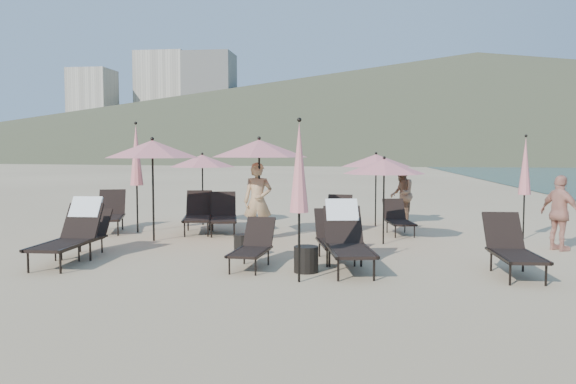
# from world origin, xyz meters

# --- Properties ---
(ground) EXTENTS (800.00, 800.00, 0.00)m
(ground) POSITION_xyz_m (0.00, 0.00, 0.00)
(ground) COLOR #D6BA8C
(ground) RESTS_ON ground
(volcanic_headland) EXTENTS (690.00, 690.00, 55.00)m
(volcanic_headland) POSITION_xyz_m (71.37, 302.62, 26.49)
(volcanic_headland) COLOR brown
(volcanic_headland) RESTS_ON ground
(hotel_skyline) EXTENTS (109.00, 82.00, 55.00)m
(hotel_skyline) POSITION_xyz_m (-93.62, 271.21, 24.18)
(hotel_skyline) COLOR beige
(hotel_skyline) RESTS_ON ground
(lounger_0) EXTENTS (0.59, 1.53, 0.88)m
(lounger_0) POSITION_xyz_m (-4.65, 0.45, 0.41)
(lounger_0) COLOR black
(lounger_0) RESTS_ON ground
(lounger_1) EXTENTS (0.78, 1.95, 1.19)m
(lounger_1) POSITION_xyz_m (-4.51, -0.36, 0.57)
(lounger_1) COLOR black
(lounger_1) RESTS_ON ground
(lounger_2) EXTENTS (0.66, 1.50, 0.85)m
(lounger_2) POSITION_xyz_m (-1.02, -0.33, 0.40)
(lounger_2) COLOR black
(lounger_2) RESTS_ON ground
(lounger_3) EXTENTS (1.03, 2.01, 1.19)m
(lounger_3) POSITION_xyz_m (0.67, -0.25, 0.57)
(lounger_3) COLOR black
(lounger_3) RESTS_ON ground
(lounger_4) EXTENTS (0.94, 1.71, 0.93)m
(lounger_4) POSITION_xyz_m (0.40, 0.65, 0.43)
(lounger_4) COLOR black
(lounger_4) RESTS_ON ground
(lounger_5) EXTENTS (0.74, 1.76, 0.99)m
(lounger_5) POSITION_xyz_m (3.46, -0.37, 0.46)
(lounger_5) COLOR black
(lounger_5) RESTS_ON ground
(lounger_6) EXTENTS (1.26, 1.97, 1.06)m
(lounger_6) POSITION_xyz_m (-5.65, 3.70, 0.50)
(lounger_6) COLOR black
(lounger_6) RESTS_ON ground
(lounger_7) EXTENTS (1.09, 1.93, 1.04)m
(lounger_7) POSITION_xyz_m (-3.32, 3.91, 0.49)
(lounger_7) COLOR black
(lounger_7) RESTS_ON ground
(lounger_8) EXTENTS (1.07, 1.88, 1.02)m
(lounger_8) POSITION_xyz_m (-2.64, 3.88, 0.48)
(lounger_8) COLOR black
(lounger_8) RESTS_ON ground
(lounger_9) EXTENTS (0.80, 1.75, 0.98)m
(lounger_9) POSITION_xyz_m (0.29, 3.82, 0.46)
(lounger_9) COLOR black
(lounger_9) RESTS_ON ground
(lounger_10) EXTENTS (0.81, 1.56, 0.85)m
(lounger_10) POSITION_xyz_m (1.84, 4.27, 0.40)
(lounger_10) COLOR black
(lounger_10) RESTS_ON ground
(umbrella_open_0) EXTENTS (2.26, 2.26, 2.43)m
(umbrella_open_0) POSITION_xyz_m (-3.92, 2.33, 2.15)
(umbrella_open_0) COLOR black
(umbrella_open_0) RESTS_ON ground
(umbrella_open_1) EXTENTS (2.28, 2.28, 2.45)m
(umbrella_open_1) POSITION_xyz_m (-1.48, 2.75, 2.17)
(umbrella_open_1) COLOR black
(umbrella_open_1) RESTS_ON ground
(umbrella_open_2) EXTENTS (1.85, 1.85, 1.99)m
(umbrella_open_2) POSITION_xyz_m (1.41, 2.58, 1.76)
(umbrella_open_2) COLOR black
(umbrella_open_2) RESTS_ON ground
(umbrella_open_3) EXTENTS (1.93, 1.93, 2.08)m
(umbrella_open_3) POSITION_xyz_m (-3.60, 5.30, 1.84)
(umbrella_open_3) COLOR black
(umbrella_open_3) RESTS_ON ground
(umbrella_open_4) EXTENTS (1.94, 1.94, 2.09)m
(umbrella_open_4) POSITION_xyz_m (1.30, 5.78, 1.85)
(umbrella_open_4) COLOR black
(umbrella_open_4) RESTS_ON ground
(umbrella_closed_0) EXTENTS (0.31, 0.31, 2.62)m
(umbrella_closed_0) POSITION_xyz_m (-0.06, -1.40, 1.82)
(umbrella_closed_0) COLOR black
(umbrella_closed_0) RESTS_ON ground
(umbrella_closed_1) EXTENTS (0.29, 0.29, 2.50)m
(umbrella_closed_1) POSITION_xyz_m (4.77, 3.77, 1.74)
(umbrella_closed_1) COLOR black
(umbrella_closed_1) RESTS_ON ground
(umbrella_closed_2) EXTENTS (0.34, 0.34, 2.87)m
(umbrella_closed_2) POSITION_xyz_m (-4.86, 3.63, 2.00)
(umbrella_closed_2) COLOR black
(umbrella_closed_2) RESTS_ON ground
(side_table_0) EXTENTS (0.38, 0.38, 0.45)m
(side_table_0) POSITION_xyz_m (-1.40, 0.60, 0.23)
(side_table_0) COLOR black
(side_table_0) RESTS_ON ground
(side_table_1) EXTENTS (0.43, 0.43, 0.45)m
(side_table_1) POSITION_xyz_m (-0.02, -0.64, 0.23)
(side_table_1) COLOR black
(side_table_1) RESTS_ON ground
(beachgoer_a) EXTENTS (0.71, 0.50, 1.84)m
(beachgoer_a) POSITION_xyz_m (-1.52, 2.80, 0.92)
(beachgoer_a) COLOR tan
(beachgoer_a) RESTS_ON ground
(beachgoer_b) EXTENTS (0.69, 0.86, 1.72)m
(beachgoer_b) POSITION_xyz_m (2.07, 6.55, 0.86)
(beachgoer_b) COLOR #91684B
(beachgoer_b) RESTS_ON ground
(beachgoer_c) EXTENTS (0.84, 1.00, 1.60)m
(beachgoer_c) POSITION_xyz_m (5.08, 2.22, 0.80)
(beachgoer_c) COLOR tan
(beachgoer_c) RESTS_ON ground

